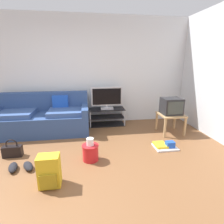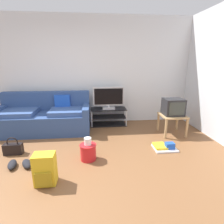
{
  "view_description": "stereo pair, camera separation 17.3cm",
  "coord_description": "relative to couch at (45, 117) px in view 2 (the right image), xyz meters",
  "views": [
    {
      "loc": [
        0.34,
        -2.26,
        1.59
      ],
      "look_at": [
        0.86,
        1.21,
        0.6
      ],
      "focal_mm": 28.53,
      "sensor_mm": 36.0,
      "label": 1
    },
    {
      "loc": [
        0.51,
        -2.28,
        1.59
      ],
      "look_at": [
        0.86,
        1.21,
        0.6
      ],
      "focal_mm": 28.53,
      "sensor_mm": 36.0,
      "label": 2
    }
  ],
  "objects": [
    {
      "name": "flat_tv",
      "position": [
        1.52,
        0.25,
        0.37
      ],
      "size": [
        0.77,
        0.22,
        0.55
      ],
      "color": "#B2B2B7",
      "rests_on": "tv_stand"
    },
    {
      "name": "crt_tv",
      "position": [
        2.9,
        -0.47,
        0.3
      ],
      "size": [
        0.42,
        0.38,
        0.36
      ],
      "color": "#232326",
      "rests_on": "side_table"
    },
    {
      "name": "cleaning_bucket",
      "position": [
        1.04,
        -1.43,
        -0.17
      ],
      "size": [
        0.28,
        0.28,
        0.39
      ],
      "color": "red",
      "rests_on": "ground_plane"
    },
    {
      "name": "couch",
      "position": [
        0.0,
        0.0,
        0.0
      ],
      "size": [
        2.09,
        0.9,
        0.9
      ],
      "color": "navy",
      "rests_on": "ground_plane"
    },
    {
      "name": "sneakers_pair",
      "position": [
        -0.03,
        -1.54,
        -0.29
      ],
      "size": [
        0.44,
        0.31,
        0.09
      ],
      "color": "black",
      "rests_on": "ground_plane"
    },
    {
      "name": "backpack",
      "position": [
        0.49,
        -1.99,
        -0.12
      ],
      "size": [
        0.28,
        0.27,
        0.44
      ],
      "rotation": [
        0.0,
        0.0,
        0.26
      ],
      "color": "gold",
      "rests_on": "ground_plane"
    },
    {
      "name": "side_table",
      "position": [
        2.9,
        -0.49,
        0.05
      ],
      "size": [
        0.53,
        0.53,
        0.45
      ],
      "color": "tan",
      "rests_on": "ground_plane"
    },
    {
      "name": "handbag",
      "position": [
        -0.29,
        -1.11,
        -0.23
      ],
      "size": [
        0.31,
        0.13,
        0.32
      ],
      "rotation": [
        0.0,
        0.0,
        -0.05
      ],
      "color": "black",
      "rests_on": "ground_plane"
    },
    {
      "name": "wall_back",
      "position": [
        0.66,
        0.59,
        1.02
      ],
      "size": [
        9.0,
        0.1,
        2.7
      ],
      "primitive_type": "cube",
      "color": "silver",
      "rests_on": "ground_plane"
    },
    {
      "name": "floor_tray",
      "position": [
        2.46,
        -1.19,
        -0.29
      ],
      "size": [
        0.42,
        0.35,
        0.14
      ],
      "color": "silver",
      "rests_on": "ground_plane"
    },
    {
      "name": "tv_stand",
      "position": [
        1.52,
        0.27,
        -0.12
      ],
      "size": [
        0.9,
        0.41,
        0.43
      ],
      "color": "black",
      "rests_on": "ground_plane"
    },
    {
      "name": "ground_plane",
      "position": [
        0.66,
        -1.86,
        -0.34
      ],
      "size": [
        9.0,
        9.8,
        0.02
      ],
      "primitive_type": "cube",
      "color": "brown"
    }
  ]
}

